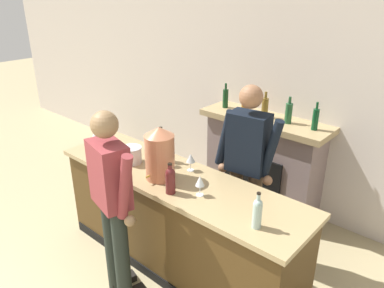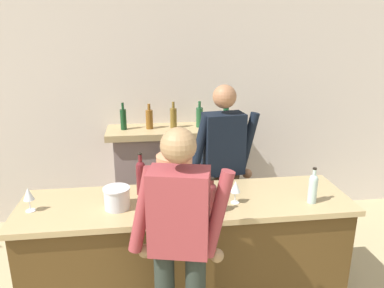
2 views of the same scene
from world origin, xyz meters
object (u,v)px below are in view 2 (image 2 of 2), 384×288
Objects in this scene: ice_bucket_steel at (117,198)px; wine_bottle_cabernet_heavy at (141,176)px; wine_glass_near_bucket at (28,195)px; person_bartender at (223,171)px; wine_bottle_merlot_tall at (211,197)px; copper_dispenser at (175,176)px; wine_glass_front_right at (160,181)px; wine_glass_by_dispenser at (185,176)px; fireplace_stone at (176,175)px; wine_bottle_chardonnay_pale at (313,187)px; person_customer at (180,248)px; wine_glass_back_row at (235,187)px.

wine_bottle_cabernet_heavy reaches higher than ice_bucket_steel.
wine_bottle_cabernet_heavy is 1.90× the size of wine_glass_near_bucket.
person_bartender is 6.59× the size of wine_bottle_merlot_tall.
wine_glass_front_right is at bearing 114.71° from copper_dispenser.
wine_bottle_merlot_tall is 1.60× the size of wine_glass_by_dispenser.
ice_bucket_steel is at bearing -110.45° from fireplace_stone.
wine_bottle_chardonnay_pale reaches higher than ice_bucket_steel.
wine_bottle_chardonnay_pale reaches higher than wine_glass_near_bucket.
wine_bottle_cabernet_heavy is at bearing 106.46° from person_customer.
wine_bottle_cabernet_heavy is 1.23× the size of wine_bottle_chardonnay_pale.
wine_bottle_merlot_tall is 0.78× the size of wine_bottle_cabernet_heavy.
wine_bottle_chardonnay_pale is 1.67× the size of wine_glass_by_dispenser.
person_customer reaches higher than ice_bucket_steel.
wine_glass_near_bucket is (-2.10, 0.13, 0.00)m from wine_bottle_chardonnay_pale.
wine_glass_by_dispenser is at bearing -91.24° from fireplace_stone.
copper_dispenser reaches higher than ice_bucket_steel.
copper_dispenser is 1.70× the size of wine_bottle_chardonnay_pale.
person_bartender is 0.83m from copper_dispenser.
wine_glass_by_dispenser is (0.13, 0.80, 0.14)m from person_customer.
fireplace_stone is at bearing 88.76° from wine_glass_by_dispenser.
copper_dispenser reaches higher than wine_bottle_chardonnay_pale.
wine_bottle_cabernet_heavy is 1.33m from wine_bottle_chardonnay_pale.
fireplace_stone is 8.32× the size of wine_glass_near_bucket.
copper_dispenser is 0.48m from wine_glass_back_row.
ice_bucket_steel is 1.09× the size of wine_glass_near_bucket.
wine_glass_front_right is 0.99× the size of wine_glass_by_dispenser.
person_bartender is at bearing 51.44° from copper_dispenser.
person_customer is at bearing -99.10° from wine_glass_by_dispenser.
person_bartender reaches higher than person_customer.
fireplace_stone is 3.16× the size of copper_dispenser.
wine_bottle_cabernet_heavy is 2.05× the size of wine_glass_by_dispenser.
copper_dispenser reaches higher than wine_glass_back_row.
wine_glass_near_bucket is (-1.20, -1.48, 0.51)m from fireplace_stone.
ice_bucket_steel is 0.30m from wine_bottle_cabernet_heavy.
wine_glass_by_dispenser is at bearing 80.90° from person_customer.
wine_bottle_chardonnay_pale is 1.00m from wine_glass_by_dispenser.
wine_bottle_chardonnay_pale is 1.55× the size of wine_glass_near_bucket.
ice_bucket_steel is 1.17× the size of wine_glass_by_dispenser.
ice_bucket_steel is at bearing 175.61° from copper_dispenser.
wine_bottle_cabernet_heavy reaches higher than wine_glass_near_bucket.
copper_dispenser is 0.27m from wine_glass_front_right.
person_bartender is 5.14× the size of wine_bottle_cabernet_heavy.
wine_bottle_chardonnay_pale is at bearing -60.73° from fireplace_stone.
wine_bottle_merlot_tall is at bearing 55.98° from person_customer.
wine_glass_near_bucket reaches higher than wine_glass_back_row.
wine_glass_near_bucket is at bearing 177.51° from wine_glass_back_row.
wine_glass_near_bucket reaches higher than wine_glass_front_right.
copper_dispenser is 2.69× the size of wine_glass_back_row.
wine_bottle_merlot_tall is 1.51× the size of wine_glass_back_row.
wine_bottle_chardonnay_pale is at bearing -6.65° from wine_glass_back_row.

